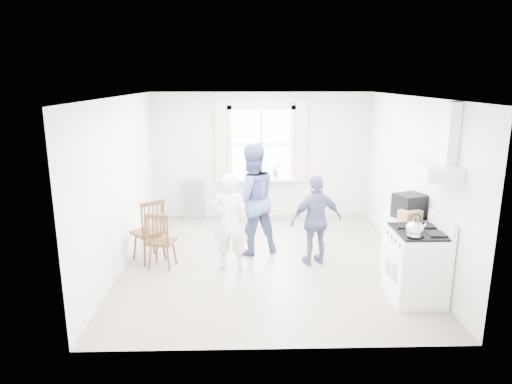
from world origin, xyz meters
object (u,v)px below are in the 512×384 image
at_px(stereo_stack, 410,206).
at_px(person_right, 316,220).
at_px(windsor_chair_b, 159,235).
at_px(gas_stove, 416,264).
at_px(low_cabinet, 403,247).
at_px(windsor_chair_a, 151,224).
at_px(person_mid, 251,199).
at_px(person_left, 230,222).

height_order(stereo_stack, person_right, person_right).
bearing_deg(windsor_chair_b, gas_stove, -16.33).
bearing_deg(gas_stove, stereo_stack, 80.65).
xyz_separation_m(gas_stove, person_right, (-1.15, 1.21, 0.23)).
xyz_separation_m(gas_stove, low_cabinet, (0.07, 0.70, -0.03)).
xyz_separation_m(windsor_chair_a, person_mid, (1.59, 0.39, 0.29)).
xyz_separation_m(person_left, person_right, (1.34, 0.16, -0.04)).
relative_size(stereo_stack, person_mid, 0.27).
distance_m(windsor_chair_b, person_mid, 1.62).
bearing_deg(gas_stove, windsor_chair_b, 163.67).
relative_size(gas_stove, stereo_stack, 2.23).
height_order(gas_stove, person_mid, person_mid).
height_order(stereo_stack, person_mid, person_mid).
xyz_separation_m(low_cabinet, windsor_chair_b, (-3.64, 0.35, 0.10)).
bearing_deg(person_left, gas_stove, 162.98).
relative_size(windsor_chair_a, person_left, 0.69).
bearing_deg(low_cabinet, person_right, 157.24).
bearing_deg(low_cabinet, person_left, 172.20).
distance_m(stereo_stack, person_left, 2.64).
relative_size(low_cabinet, windsor_chair_b, 0.99).
xyz_separation_m(person_mid, person_right, (1.01, -0.51, -0.21)).
bearing_deg(low_cabinet, stereo_stack, -2.12).
bearing_deg(stereo_stack, gas_stove, -99.35).
distance_m(gas_stove, stereo_stack, 0.92).
bearing_deg(person_right, gas_stove, 118.64).
bearing_deg(person_left, low_cabinet, 178.08).
relative_size(stereo_stack, windsor_chair_a, 0.49).
height_order(low_cabinet, windsor_chair_b, windsor_chair_b).
distance_m(person_mid, person_right, 1.15).
distance_m(gas_stove, windsor_chair_b, 3.72).
bearing_deg(person_left, stereo_stack, 178.18).
distance_m(person_left, person_right, 1.35).
xyz_separation_m(gas_stove, person_mid, (-2.15, 1.73, 0.44)).
distance_m(stereo_stack, person_mid, 2.49).
relative_size(gas_stove, windsor_chair_a, 1.09).
relative_size(windsor_chair_a, person_mid, 0.56).
height_order(low_cabinet, person_right, person_right).
xyz_separation_m(windsor_chair_a, windsor_chair_b, (0.17, -0.29, -0.08)).
bearing_deg(windsor_chair_a, gas_stove, -19.61).
bearing_deg(gas_stove, person_left, 157.10).
distance_m(gas_stove, windsor_chair_a, 3.97).
bearing_deg(person_left, windsor_chair_a, -6.82).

